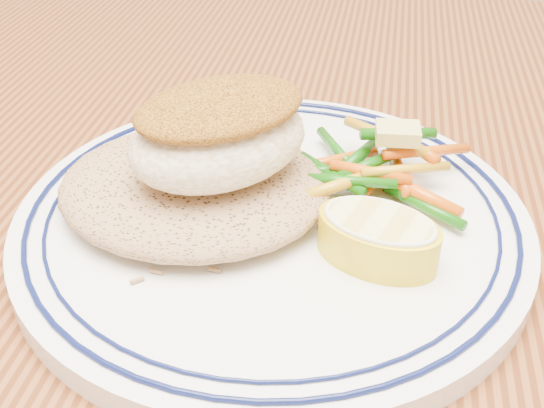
{
  "coord_description": "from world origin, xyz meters",
  "views": [
    {
      "loc": [
        0.03,
        -0.32,
        0.99
      ],
      "look_at": [
        -0.02,
        -0.01,
        0.77
      ],
      "focal_mm": 45.0,
      "sensor_mm": 36.0,
      "label": 1
    }
  ],
  "objects_px": {
    "fish_fillet": "(219,133)",
    "lemon_wedge": "(378,236)",
    "rice_pilaf": "(194,182)",
    "dining_table": "(308,343)",
    "plate": "(272,219)",
    "vegetable_pile": "(377,167)"
  },
  "relations": [
    {
      "from": "plate",
      "to": "rice_pilaf",
      "type": "relative_size",
      "value": 1.88
    },
    {
      "from": "plate",
      "to": "rice_pilaf",
      "type": "height_order",
      "value": "rice_pilaf"
    },
    {
      "from": "lemon_wedge",
      "to": "vegetable_pile",
      "type": "bearing_deg",
      "value": 93.23
    },
    {
      "from": "vegetable_pile",
      "to": "lemon_wedge",
      "type": "relative_size",
      "value": 1.43
    },
    {
      "from": "rice_pilaf",
      "to": "dining_table",
      "type": "bearing_deg",
      "value": 7.99
    },
    {
      "from": "vegetable_pile",
      "to": "lemon_wedge",
      "type": "xyz_separation_m",
      "value": [
        0.0,
        -0.07,
        0.0
      ]
    },
    {
      "from": "rice_pilaf",
      "to": "fish_fillet",
      "type": "relative_size",
      "value": 1.26
    },
    {
      "from": "rice_pilaf",
      "to": "lemon_wedge",
      "type": "distance_m",
      "value": 0.11
    },
    {
      "from": "dining_table",
      "to": "vegetable_pile",
      "type": "bearing_deg",
      "value": 37.57
    },
    {
      "from": "fish_fillet",
      "to": "lemon_wedge",
      "type": "bearing_deg",
      "value": -18.87
    },
    {
      "from": "rice_pilaf",
      "to": "lemon_wedge",
      "type": "relative_size",
      "value": 2.07
    },
    {
      "from": "plate",
      "to": "fish_fillet",
      "type": "distance_m",
      "value": 0.06
    },
    {
      "from": "dining_table",
      "to": "rice_pilaf",
      "type": "xyz_separation_m",
      "value": [
        -0.07,
        -0.01,
        0.13
      ]
    },
    {
      "from": "rice_pilaf",
      "to": "vegetable_pile",
      "type": "height_order",
      "value": "rice_pilaf"
    },
    {
      "from": "dining_table",
      "to": "rice_pilaf",
      "type": "distance_m",
      "value": 0.14
    },
    {
      "from": "dining_table",
      "to": "plate",
      "type": "height_order",
      "value": "plate"
    },
    {
      "from": "fish_fillet",
      "to": "vegetable_pile",
      "type": "distance_m",
      "value": 0.1
    },
    {
      "from": "dining_table",
      "to": "rice_pilaf",
      "type": "height_order",
      "value": "rice_pilaf"
    },
    {
      "from": "dining_table",
      "to": "plate",
      "type": "distance_m",
      "value": 0.11
    },
    {
      "from": "plate",
      "to": "dining_table",
      "type": "bearing_deg",
      "value": 23.64
    },
    {
      "from": "fish_fillet",
      "to": "vegetable_pile",
      "type": "bearing_deg",
      "value": 23.82
    },
    {
      "from": "plate",
      "to": "fish_fillet",
      "type": "height_order",
      "value": "fish_fillet"
    }
  ]
}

